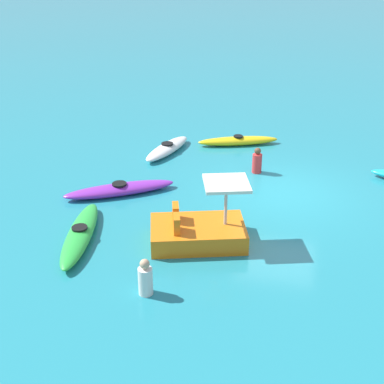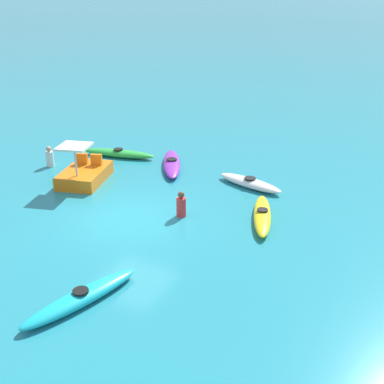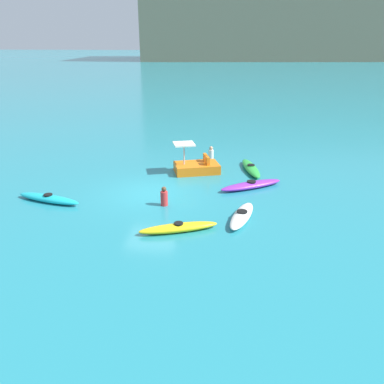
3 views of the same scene
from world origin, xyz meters
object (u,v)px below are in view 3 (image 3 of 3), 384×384
Objects in this scene: kayak_yellow at (179,228)px; person_by_kayaks at (211,154)px; person_near_shore at (164,197)px; kayak_purple at (251,185)px; kayak_cyan at (48,198)px; kayak_green at (251,168)px; kayak_white at (242,216)px; pedal_boat_orange at (196,166)px.

person_by_kayaks is at bearing 86.85° from kayak_yellow.
person_near_shore is 7.39m from person_by_kayaks.
person_near_shore is (-1.01, 2.46, 0.22)m from kayak_yellow.
kayak_purple is 5.14m from person_by_kayaks.
kayak_cyan and kayak_green have the same top height.
kayak_yellow is 2.67m from person_near_shore.
kayak_white is at bearing -5.50° from kayak_cyan.
person_near_shore is (-3.88, -2.64, 0.22)m from kayak_purple.
pedal_boat_orange reaches higher than kayak_green.
person_near_shore is at bearing -125.89° from kayak_green.
person_by_kayaks is (-2.37, 1.80, 0.22)m from kayak_green.
kayak_purple is 0.95× the size of kayak_green.
kayak_green is 3.89× the size of person_near_shore.
kayak_purple is at bearing -90.86° from kayak_green.
kayak_green is (0.50, 6.48, -0.00)m from kayak_white.
pedal_boat_orange reaches higher than kayak_yellow.
kayak_purple and kayak_green have the same top height.
kayak_yellow is 1.12× the size of pedal_boat_orange.
kayak_cyan is (-6.30, 2.24, 0.00)m from kayak_yellow.
kayak_cyan is 7.99m from pedal_boat_orange.
kayak_white is (-0.46, -3.70, 0.00)m from kayak_purple.
kayak_yellow is 1.08× the size of kayak_white.
kayak_cyan is at bearing -177.59° from person_near_shore.
kayak_green is 1.25× the size of pedal_boat_orange.
person_by_kayaks reaches higher than kayak_yellow.
kayak_green is 2.99m from person_by_kayaks.
person_near_shore is (-3.92, -5.42, 0.22)m from kayak_green.
kayak_green is at bearing 31.50° from kayak_cyan.
kayak_green is at bearing 89.14° from kayak_purple.
kayak_white is 3.59m from person_near_shore.
kayak_white is at bearing -94.43° from kayak_green.
person_near_shore is at bearing 2.41° from kayak_cyan.
pedal_boat_orange reaches higher than kayak_cyan.
kayak_yellow is at bearing -19.55° from kayak_cyan.
kayak_cyan is at bearing 174.50° from kayak_white.
kayak_white is at bearing -97.08° from kayak_purple.
person_by_kayaks is (0.53, 9.68, 0.22)m from kayak_yellow.
kayak_purple is 3.71× the size of person_by_kayaks.
person_near_shore reaches higher than kayak_cyan.
kayak_purple is 2.78m from kayak_green.
person_by_kayaks is at bearing 102.73° from kayak_white.
kayak_cyan is 10.80m from kayak_green.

